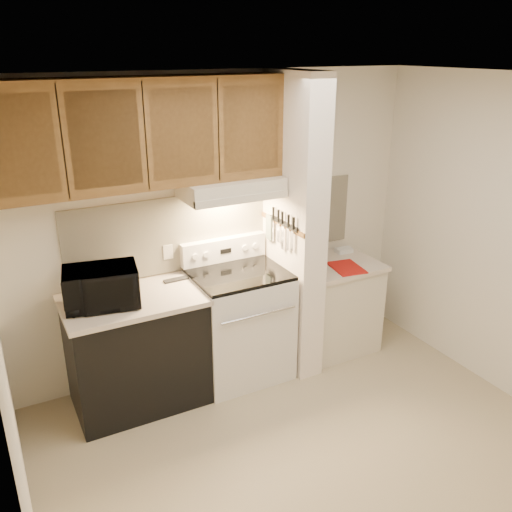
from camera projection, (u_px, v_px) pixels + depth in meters
floor at (313, 453)px, 3.79m from camera, size 3.60×3.60×0.00m
ceiling at (331, 79)px, 2.88m from camera, size 3.60×3.60×0.00m
wall_back at (220, 225)px, 4.57m from camera, size 3.60×2.50×0.02m
wall_left at (3, 367)px, 2.55m from camera, size 0.02×3.00×2.50m
backsplash at (221, 227)px, 4.57m from camera, size 2.60×0.02×0.63m
range_body at (239, 325)px, 4.58m from camera, size 0.76×0.65×0.92m
oven_window at (257, 338)px, 4.30m from camera, size 0.50×0.01×0.30m
oven_handle at (259, 315)px, 4.19m from camera, size 0.65×0.02×0.02m
cooktop at (239, 274)px, 4.40m from camera, size 0.74×0.64×0.03m
range_backguard at (224, 249)px, 4.60m from camera, size 0.76×0.08×0.20m
range_display at (226, 251)px, 4.56m from camera, size 0.10×0.01×0.04m
range_knob_left_outer at (195, 257)px, 4.44m from camera, size 0.05×0.02×0.05m
range_knob_left_inner at (206, 255)px, 4.48m from camera, size 0.05×0.02×0.05m
range_knob_right_inner at (245, 248)px, 4.64m from camera, size 0.05×0.02×0.05m
range_knob_right_outer at (255, 246)px, 4.68m from camera, size 0.05×0.02×0.05m
dishwasher_front at (137, 353)px, 4.21m from camera, size 1.00×0.63×0.87m
left_countertop at (132, 300)px, 4.04m from camera, size 1.04×0.67×0.04m
spoon_rest at (176, 280)px, 4.33m from camera, size 0.20×0.07×0.01m
teal_jar at (115, 283)px, 4.17m from camera, size 0.10×0.10×0.09m
outlet at (168, 252)px, 4.40m from camera, size 0.08×0.01×0.12m
microwave at (101, 287)px, 3.87m from camera, size 0.57×0.44×0.29m
partition_pillar at (293, 228)px, 4.51m from camera, size 0.22×0.70×2.50m
pillar_trim at (281, 224)px, 4.44m from camera, size 0.01×0.70×0.04m
knife_strip at (284, 223)px, 4.39m from camera, size 0.02×0.42×0.04m
knife_blade_a at (292, 241)px, 4.29m from camera, size 0.01×0.03×0.16m
knife_handle_a at (294, 223)px, 4.23m from camera, size 0.02×0.02×0.10m
knife_blade_b at (288, 240)px, 4.35m from camera, size 0.01×0.04×0.18m
knife_handle_b at (288, 221)px, 4.29m from camera, size 0.02×0.02×0.10m
knife_blade_c at (283, 238)px, 4.42m from camera, size 0.01×0.04×0.20m
knife_handle_c at (282, 218)px, 4.37m from camera, size 0.02×0.02×0.10m
knife_blade_d at (278, 233)px, 4.47m from camera, size 0.01×0.04×0.16m
knife_handle_d at (278, 215)px, 4.42m from camera, size 0.02×0.02×0.10m
knife_blade_e at (273, 231)px, 4.56m from camera, size 0.01×0.04×0.18m
knife_handle_e at (273, 213)px, 4.49m from camera, size 0.02×0.02×0.10m
oven_mitt at (270, 227)px, 4.60m from camera, size 0.03×0.09×0.21m
right_cab_base at (333, 307)px, 5.01m from camera, size 0.70×0.60×0.81m
right_countertop at (336, 265)px, 4.86m from camera, size 0.74×0.64×0.04m
red_folder at (347, 268)px, 4.73m from camera, size 0.29×0.37×0.01m
white_box at (344, 250)px, 5.09m from camera, size 0.16×0.11×0.04m
range_hood at (231, 187)px, 4.26m from camera, size 0.78×0.44×0.15m
hood_lip at (243, 199)px, 4.10m from camera, size 0.78×0.04×0.06m
upper_cabinets at (139, 134)px, 3.83m from camera, size 2.18×0.33×0.77m
cab_door_a at (17, 146)px, 3.34m from camera, size 0.46×0.01×0.63m
cab_gap_a at (62, 143)px, 3.46m from camera, size 0.01×0.01×0.73m
cab_door_b at (105, 140)px, 3.58m from camera, size 0.46×0.01×0.63m
cab_gap_b at (145, 137)px, 3.69m from camera, size 0.01×0.01×0.73m
cab_door_c at (183, 134)px, 3.81m from camera, size 0.46×0.01×0.63m
cab_gap_c at (218, 131)px, 3.93m from camera, size 0.01×0.01×0.73m
cab_door_d at (252, 129)px, 4.05m from camera, size 0.46×0.01×0.63m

